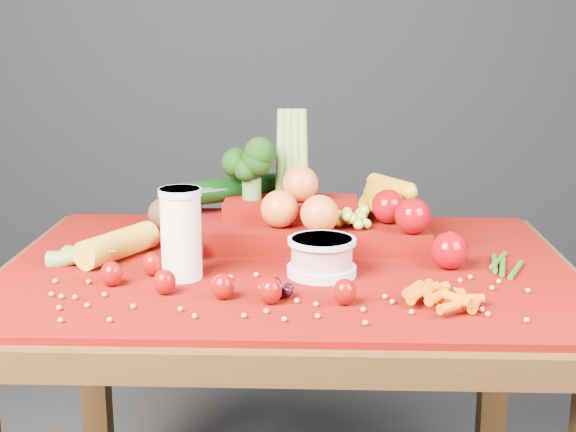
{
  "coord_description": "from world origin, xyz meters",
  "views": [
    {
      "loc": [
        0.05,
        -1.45,
        1.21
      ],
      "look_at": [
        0.0,
        0.02,
        0.85
      ],
      "focal_mm": 50.0,
      "sensor_mm": 36.0,
      "label": 1
    }
  ],
  "objects_px": {
    "table": "(288,317)",
    "yogurt_bowl": "(322,255)",
    "produce_mound": "(308,214)",
    "milk_glass": "(181,230)"
  },
  "relations": [
    {
      "from": "milk_glass",
      "to": "yogurt_bowl",
      "type": "xyz_separation_m",
      "value": [
        0.25,
        0.03,
        -0.05
      ]
    },
    {
      "from": "yogurt_bowl",
      "to": "milk_glass",
      "type": "bearing_deg",
      "value": -174.1
    },
    {
      "from": "table",
      "to": "yogurt_bowl",
      "type": "bearing_deg",
      "value": -45.83
    },
    {
      "from": "table",
      "to": "yogurt_bowl",
      "type": "height_order",
      "value": "yogurt_bowl"
    },
    {
      "from": "table",
      "to": "milk_glass",
      "type": "bearing_deg",
      "value": -153.68
    },
    {
      "from": "produce_mound",
      "to": "yogurt_bowl",
      "type": "bearing_deg",
      "value": -82.75
    },
    {
      "from": "table",
      "to": "yogurt_bowl",
      "type": "distance_m",
      "value": 0.17
    },
    {
      "from": "milk_glass",
      "to": "yogurt_bowl",
      "type": "bearing_deg",
      "value": 5.9
    },
    {
      "from": "produce_mound",
      "to": "table",
      "type": "bearing_deg",
      "value": -102.8
    },
    {
      "from": "produce_mound",
      "to": "milk_glass",
      "type": "bearing_deg",
      "value": -131.63
    }
  ]
}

